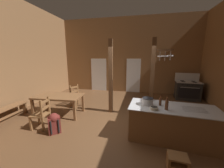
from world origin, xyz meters
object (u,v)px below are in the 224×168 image
at_px(bottle_short_on_counter, 160,102).
at_px(dining_table, 59,98).
at_px(ladderback_chair_near_window, 42,114).
at_px(bottle_tall_on_counter, 167,105).
at_px(stockpot_on_counter, 148,101).
at_px(stove_range, 187,90).
at_px(kitchen_island, 171,123).
at_px(mixing_bowl_on_counter, 154,108).
at_px(ladderback_chair_by_post, 76,96).
at_px(bench_along_left_wall, 2,113).
at_px(backpack, 54,123).
at_px(step_stool, 177,161).

bearing_deg(bottle_short_on_counter, dining_table, 169.19).
bearing_deg(ladderback_chair_near_window, bottle_tall_on_counter, 0.50).
bearing_deg(stockpot_on_counter, stove_range, 58.93).
distance_m(kitchen_island, mixing_bowl_on_counter, 0.73).
bearing_deg(stove_range, mixing_bowl_on_counter, -117.48).
height_order(stockpot_on_counter, bottle_short_on_counter, bottle_short_on_counter).
distance_m(ladderback_chair_by_post, bottle_short_on_counter, 3.63).
bearing_deg(bottle_short_on_counter, bench_along_left_wall, -176.91).
xyz_separation_m(backpack, bottle_short_on_counter, (2.87, 0.47, 0.67)).
height_order(bench_along_left_wall, bottle_tall_on_counter, bottle_tall_on_counter).
bearing_deg(bottle_short_on_counter, stove_range, 62.69).
distance_m(ladderback_chair_near_window, bottle_short_on_counter, 3.46).
bearing_deg(ladderback_chair_near_window, step_stool, -11.99).
bearing_deg(mixing_bowl_on_counter, dining_table, 163.26).
relative_size(kitchen_island, bottle_short_on_counter, 8.80).
xyz_separation_m(kitchen_island, step_stool, (-0.09, -1.01, -0.27)).
relative_size(ladderback_chair_by_post, mixing_bowl_on_counter, 4.84).
relative_size(step_stool, bottle_tall_on_counter, 1.23).
distance_m(stove_range, dining_table, 6.13).
bearing_deg(step_stool, dining_table, 154.79).
distance_m(dining_table, backpack, 1.33).
bearing_deg(bench_along_left_wall, ladderback_chair_by_post, 46.56).
relative_size(ladderback_chair_by_post, stockpot_on_counter, 2.63).
height_order(stove_range, step_stool, stove_range).
xyz_separation_m(dining_table, mixing_bowl_on_counter, (3.29, -0.99, 0.27)).
bearing_deg(bottle_tall_on_counter, ladderback_chair_by_post, 151.28).
distance_m(kitchen_island, step_stool, 1.05).
bearing_deg(stove_range, step_stool, -109.44).
bearing_deg(mixing_bowl_on_counter, bottle_tall_on_counter, 10.44).
bearing_deg(backpack, stove_range, 40.87).
bearing_deg(ladderback_chair_near_window, stove_range, 36.70).
bearing_deg(dining_table, backpack, -62.02).
relative_size(dining_table, backpack, 2.94).
bearing_deg(bench_along_left_wall, stove_range, 29.71).
bearing_deg(stove_range, bottle_short_on_counter, -117.31).
relative_size(step_stool, dining_table, 0.22).
distance_m(bottle_tall_on_counter, bottle_short_on_counter, 0.29).
bearing_deg(mixing_bowl_on_counter, ladderback_chair_near_window, 179.60).
relative_size(stove_range, ladderback_chair_by_post, 1.39).
distance_m(dining_table, ladderback_chair_near_window, 0.99).
bearing_deg(bottle_short_on_counter, bottle_tall_on_counter, -68.94).
bearing_deg(stockpot_on_counter, dining_table, 167.88).
relative_size(stove_range, backpack, 2.21).
height_order(stove_range, bottle_short_on_counter, stove_range).
xyz_separation_m(step_stool, mixing_bowl_on_counter, (-0.40, 0.75, 0.74)).
height_order(dining_table, ladderback_chair_near_window, ladderback_chair_near_window).
distance_m(ladderback_chair_near_window, ladderback_chair_by_post, 1.87).
relative_size(step_stool, ladderback_chair_near_window, 0.40).
distance_m(step_stool, bottle_tall_on_counter, 1.16).
relative_size(dining_table, bottle_tall_on_counter, 5.62).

